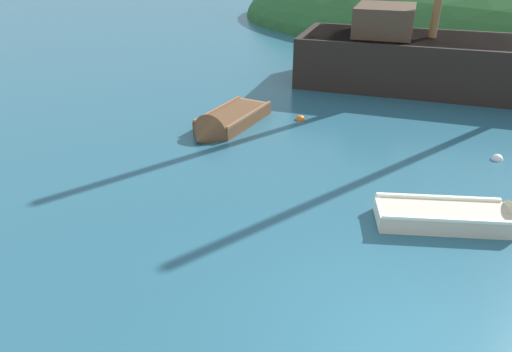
% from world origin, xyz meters
% --- Properties ---
extents(shore_hill, '(36.48, 22.09, 9.14)m').
position_xyz_m(shore_hill, '(-2.39, 29.80, 0.00)').
color(shore_hill, '#2D602D').
rests_on(shore_hill, ground).
extents(sailing_ship, '(16.96, 7.25, 13.13)m').
position_xyz_m(sailing_ship, '(-1.29, 14.48, 0.75)').
color(sailing_ship, black).
rests_on(sailing_ship, ground).
extents(rowboat_portside, '(1.43, 3.57, 1.20)m').
position_xyz_m(rowboat_portside, '(-7.40, 5.93, 0.13)').
color(rowboat_portside, brown).
rests_on(rowboat_portside, ground).
extents(rowboat_outer_left, '(3.44, 2.37, 0.95)m').
position_xyz_m(rowboat_outer_left, '(0.10, 4.11, 0.13)').
color(rowboat_outer_left, beige).
rests_on(rowboat_outer_left, ground).
extents(buoy_orange, '(0.31, 0.31, 0.31)m').
position_xyz_m(buoy_orange, '(-5.74, 7.95, 0.00)').
color(buoy_orange, orange).
rests_on(buoy_orange, ground).
extents(buoy_white, '(0.31, 0.31, 0.31)m').
position_xyz_m(buoy_white, '(0.25, 8.00, 0.00)').
color(buoy_white, white).
rests_on(buoy_white, ground).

